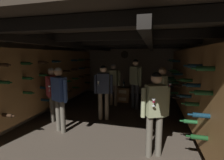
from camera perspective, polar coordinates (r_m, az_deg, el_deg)
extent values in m
plane|color=#473D33|center=(5.06, 0.70, -12.98)|extent=(8.40, 8.40, 0.00)
cube|color=gray|center=(7.90, 6.33, 3.66)|extent=(4.72, 0.06, 2.35)
cube|color=gray|center=(5.76, -22.40, 1.14)|extent=(0.06, 6.40, 2.35)
cube|color=gray|center=(4.77, 29.03, -0.78)|extent=(0.06, 6.40, 2.35)
cube|color=black|center=(4.72, 0.75, 14.91)|extent=(4.72, 6.52, 0.06)
cube|color=black|center=(2.12, -18.63, 18.73)|extent=(4.60, 0.14, 0.16)
cube|color=black|center=(3.38, -5.12, 15.27)|extent=(4.60, 0.14, 0.16)
cube|color=black|center=(4.71, 0.75, 13.46)|extent=(4.60, 0.14, 0.16)
cube|color=black|center=(6.08, 3.97, 12.40)|extent=(4.60, 0.14, 0.16)
cube|color=black|center=(7.46, 5.99, 11.70)|extent=(4.60, 0.14, 0.16)
cube|color=black|center=(5.05, -10.98, 11.74)|extent=(0.12, 6.40, 0.12)
cube|color=black|center=(4.57, 13.74, 11.98)|extent=(0.12, 6.40, 0.12)
cylinder|color=white|center=(7.87, 4.59, 9.12)|extent=(0.34, 0.02, 0.34)
cylinder|color=#2D2314|center=(7.85, 4.58, 9.12)|extent=(0.36, 0.01, 0.36)
cube|color=black|center=(7.85, 4.57, 9.12)|extent=(0.12, 0.01, 0.03)
cube|color=black|center=(7.85, 4.57, 9.12)|extent=(0.03, 0.01, 0.18)
cube|color=olive|center=(5.78, -19.99, 1.04)|extent=(0.32, 5.50, 1.80)
cylinder|color=black|center=(4.15, -33.67, -10.53)|extent=(0.28, 0.07, 0.07)
cylinder|color=black|center=(4.02, -31.97, -10.96)|extent=(0.07, 0.03, 0.03)
cylinder|color=#0F2838|center=(5.00, -23.17, -6.62)|extent=(0.28, 0.07, 0.07)
cylinder|color=#0F2838|center=(4.89, -21.54, -6.84)|extent=(0.07, 0.03, 0.03)
cylinder|color=#143819|center=(5.49, -19.17, -5.04)|extent=(0.28, 0.07, 0.07)
cylinder|color=#143819|center=(5.40, -17.62, -5.20)|extent=(0.07, 0.03, 0.03)
cylinder|color=black|center=(5.99, -15.95, -3.75)|extent=(0.28, 0.07, 0.07)
cylinder|color=black|center=(5.91, -14.48, -3.87)|extent=(0.07, 0.03, 0.03)
cylinder|color=#143819|center=(6.51, -13.25, -2.66)|extent=(0.28, 0.07, 0.07)
cylinder|color=#143819|center=(6.43, -11.87, -2.75)|extent=(0.07, 0.03, 0.03)
cylinder|color=#143819|center=(7.59, -8.99, -0.92)|extent=(0.28, 0.07, 0.07)
cylinder|color=#143819|center=(7.52, -7.77, -0.97)|extent=(0.07, 0.03, 0.03)
cylinder|color=#194723|center=(4.46, -28.29, -4.01)|extent=(0.28, 0.07, 0.07)
cylinder|color=#194723|center=(4.34, -26.59, -4.21)|extent=(0.07, 0.03, 0.03)
cylinder|color=#0F2838|center=(4.92, -23.44, -2.57)|extent=(0.28, 0.07, 0.07)
cylinder|color=#0F2838|center=(4.81, -21.79, -2.70)|extent=(0.07, 0.03, 0.03)
cylinder|color=#0F2838|center=(5.40, -19.49, -1.38)|extent=(0.28, 0.07, 0.07)
cylinder|color=#0F2838|center=(5.30, -17.92, -1.48)|extent=(0.07, 0.03, 0.03)
cylinder|color=#194723|center=(5.92, -16.13, -0.36)|extent=(0.28, 0.07, 0.07)
cylinder|color=#194723|center=(5.83, -14.65, -0.43)|extent=(0.07, 0.03, 0.03)
cylinder|color=#194723|center=(6.44, -13.39, 0.47)|extent=(0.28, 0.07, 0.07)
cylinder|color=#194723|center=(6.37, -11.99, 0.42)|extent=(0.07, 0.03, 0.03)
cylinder|color=black|center=(6.98, -11.08, 1.17)|extent=(0.28, 0.07, 0.07)
cylinder|color=black|center=(6.90, -9.77, 1.13)|extent=(0.07, 0.03, 0.03)
cylinder|color=black|center=(7.52, -9.11, 1.77)|extent=(0.28, 0.07, 0.07)
cylinder|color=black|center=(7.45, -7.87, 1.73)|extent=(0.07, 0.03, 0.03)
cylinder|color=#194723|center=(3.99, -34.47, -0.65)|extent=(0.28, 0.07, 0.07)
cylinder|color=#194723|center=(3.86, -32.76, -0.77)|extent=(0.07, 0.03, 0.03)
cylinder|color=#194723|center=(4.41, -28.48, 0.60)|extent=(0.28, 0.07, 0.07)
cylinder|color=#194723|center=(4.30, -26.77, 0.53)|extent=(0.07, 0.03, 0.03)
cylinder|color=#194723|center=(4.86, -23.71, 1.59)|extent=(0.28, 0.07, 0.07)
cylinder|color=#194723|center=(4.76, -22.05, 1.55)|extent=(0.07, 0.03, 0.03)
cylinder|color=#0F2838|center=(5.35, -19.71, 2.41)|extent=(0.28, 0.07, 0.07)
cylinder|color=#0F2838|center=(5.25, -18.13, 2.38)|extent=(0.07, 0.03, 0.03)
cylinder|color=black|center=(5.87, -16.29, 3.11)|extent=(0.28, 0.07, 0.07)
cylinder|color=black|center=(5.79, -14.80, 3.09)|extent=(0.07, 0.03, 0.03)
cylinder|color=black|center=(6.39, -13.56, 3.65)|extent=(0.28, 0.07, 0.07)
cylinder|color=black|center=(6.31, -12.16, 3.63)|extent=(0.07, 0.03, 0.03)
cylinder|color=#0F2838|center=(6.95, -11.13, 4.13)|extent=(0.28, 0.07, 0.07)
cylinder|color=#0F2838|center=(6.88, -9.81, 4.11)|extent=(0.07, 0.03, 0.03)
cylinder|color=black|center=(7.48, -9.18, 4.50)|extent=(0.28, 0.07, 0.07)
cylinder|color=black|center=(7.42, -7.94, 4.49)|extent=(0.07, 0.03, 0.03)
cylinder|color=black|center=(3.96, -34.84, 4.52)|extent=(0.28, 0.07, 0.07)
cylinder|color=black|center=(3.83, -33.12, 4.57)|extent=(0.07, 0.03, 0.03)
cylinder|color=#143819|center=(4.38, -28.82, 5.27)|extent=(0.28, 0.07, 0.07)
cylinder|color=#143819|center=(4.26, -27.10, 5.32)|extent=(0.07, 0.03, 0.03)
cylinder|color=black|center=(4.83, -24.02, 5.82)|extent=(0.28, 0.07, 0.07)
cylinder|color=black|center=(4.72, -22.34, 5.87)|extent=(0.07, 0.03, 0.03)
cylinder|color=#0F2838|center=(5.34, -19.81, 6.28)|extent=(0.28, 0.07, 0.07)
cylinder|color=#0F2838|center=(5.24, -18.22, 6.32)|extent=(0.07, 0.03, 0.03)
cylinder|color=#0F2838|center=(6.38, -13.63, 6.88)|extent=(0.28, 0.07, 0.07)
cylinder|color=#0F2838|center=(6.30, -12.22, 6.91)|extent=(0.07, 0.03, 0.03)
cylinder|color=#194723|center=(6.92, -11.26, 7.09)|extent=(0.28, 0.07, 0.07)
cylinder|color=#194723|center=(6.85, -9.93, 7.11)|extent=(0.07, 0.03, 0.03)
cylinder|color=black|center=(7.47, -9.23, 7.26)|extent=(0.28, 0.07, 0.07)
cylinder|color=black|center=(7.40, -7.98, 7.28)|extent=(0.07, 0.03, 0.03)
cube|color=olive|center=(5.83, -18.40, -6.03)|extent=(0.02, 5.50, 0.02)
cube|color=olive|center=(5.75, -18.57, -2.56)|extent=(0.02, 5.50, 0.02)
cube|color=olive|center=(5.69, -18.75, 0.99)|extent=(0.02, 5.50, 0.02)
cube|color=olive|center=(5.66, -18.93, 4.61)|extent=(0.02, 5.50, 0.02)
cube|color=olive|center=(5.64, -19.11, 8.25)|extent=(0.02, 5.50, 0.02)
cube|color=olive|center=(4.88, 26.42, -0.70)|extent=(0.32, 5.50, 1.80)
cylinder|color=#143819|center=(2.97, 29.22, -17.63)|extent=(0.28, 0.07, 0.07)
cylinder|color=#143819|center=(2.93, 25.75, -17.74)|extent=(0.07, 0.03, 0.03)
cylinder|color=#194723|center=(3.52, 26.67, -13.30)|extent=(0.28, 0.07, 0.07)
cylinder|color=#194723|center=(3.48, 23.78, -13.32)|extent=(0.07, 0.03, 0.03)
cylinder|color=black|center=(5.22, 22.55, -5.93)|extent=(0.28, 0.07, 0.07)
cylinder|color=black|center=(5.20, 20.63, -5.88)|extent=(0.07, 0.03, 0.03)
cylinder|color=#194723|center=(5.82, 21.72, -4.41)|extent=(0.28, 0.07, 0.07)
cylinder|color=#194723|center=(5.80, 20.00, -4.35)|extent=(0.07, 0.03, 0.03)
cylinder|color=#0F2838|center=(7.00, 20.52, -2.19)|extent=(0.28, 0.07, 0.07)
cylinder|color=#0F2838|center=(6.98, 19.09, -2.14)|extent=(0.07, 0.03, 0.03)
cylinder|color=#0F2838|center=(2.84, 29.77, -11.06)|extent=(0.28, 0.07, 0.07)
cylinder|color=#0F2838|center=(2.80, 26.25, -11.09)|extent=(0.07, 0.03, 0.03)
cylinder|color=#194723|center=(3.39, 27.14, -7.72)|extent=(0.28, 0.07, 0.07)
cylinder|color=#194723|center=(3.36, 24.21, -7.69)|extent=(0.07, 0.03, 0.03)
cylinder|color=#0F2838|center=(3.97, 25.25, -5.28)|extent=(0.28, 0.07, 0.07)
cylinder|color=#0F2838|center=(3.94, 22.74, -5.22)|extent=(0.07, 0.03, 0.03)
cylinder|color=black|center=(5.15, 22.78, -2.03)|extent=(0.28, 0.07, 0.07)
cylinder|color=black|center=(5.13, 20.84, -1.97)|extent=(0.07, 0.03, 0.03)
cylinder|color=#194723|center=(5.76, 21.91, -0.90)|extent=(0.28, 0.07, 0.07)
cylinder|color=#194723|center=(5.74, 20.18, -0.84)|extent=(0.07, 0.03, 0.03)
cylinder|color=#194723|center=(6.35, 21.23, 0.00)|extent=(0.28, 0.07, 0.07)
cylinder|color=#194723|center=(6.34, 19.66, 0.06)|extent=(0.07, 0.03, 0.03)
cylinder|color=#143819|center=(6.94, 20.68, 0.73)|extent=(0.28, 0.07, 0.07)
cylinder|color=#143819|center=(6.93, 19.24, 0.79)|extent=(0.07, 0.03, 0.03)
cylinder|color=#194723|center=(2.73, 30.44, -4.02)|extent=(0.28, 0.07, 0.07)
cylinder|color=#194723|center=(2.68, 26.84, -3.94)|extent=(0.07, 0.03, 0.03)
cylinder|color=#0F2838|center=(3.32, 27.53, -1.69)|extent=(0.28, 0.07, 0.07)
cylinder|color=#0F2838|center=(3.29, 24.56, -1.59)|extent=(0.07, 0.03, 0.03)
cylinder|color=#143819|center=(3.92, 25.55, -0.09)|extent=(0.28, 0.07, 0.07)
cylinder|color=#143819|center=(3.89, 23.02, 0.00)|extent=(0.07, 0.03, 0.03)
cylinder|color=#0F2838|center=(5.11, 23.01, 1.95)|extent=(0.28, 0.07, 0.07)
cylinder|color=#0F2838|center=(5.08, 21.06, 2.03)|extent=(0.07, 0.03, 0.03)
cylinder|color=#143819|center=(5.70, 22.14, 2.64)|extent=(0.28, 0.07, 0.07)
cylinder|color=#143819|center=(5.68, 20.39, 2.72)|extent=(0.07, 0.03, 0.03)
cylinder|color=#143819|center=(6.32, 21.41, 3.23)|extent=(0.28, 0.07, 0.07)
cylinder|color=#143819|center=(6.30, 19.83, 3.30)|extent=(0.07, 0.03, 0.03)
cylinder|color=#194723|center=(2.69, 30.96, 3.54)|extent=(0.28, 0.07, 0.07)
cylinder|color=#194723|center=(2.65, 27.32, 3.75)|extent=(0.07, 0.03, 0.03)
cylinder|color=#0F2838|center=(3.28, 28.02, 4.49)|extent=(0.28, 0.07, 0.07)
cylinder|color=#0F2838|center=(3.24, 25.00, 4.66)|extent=(0.07, 0.03, 0.03)
cylinder|color=#0F2838|center=(5.70, 22.33, 6.27)|extent=(0.28, 0.07, 0.07)
cylinder|color=#0F2838|center=(5.67, 20.57, 6.36)|extent=(0.07, 0.03, 0.03)
cylinder|color=#194723|center=(6.28, 21.61, 6.48)|extent=(0.28, 0.07, 0.07)
cylinder|color=#194723|center=(6.26, 20.02, 6.57)|extent=(0.07, 0.03, 0.03)
cylinder|color=#0F2838|center=(6.90, 20.99, 6.67)|extent=(0.28, 0.07, 0.07)
cylinder|color=#0F2838|center=(6.88, 19.54, 6.75)|extent=(0.07, 0.03, 0.03)
cube|color=olive|center=(5.01, 24.15, -8.80)|extent=(0.02, 5.50, 0.02)
cube|color=olive|center=(4.91, 24.42, -4.79)|extent=(0.02, 5.50, 0.02)
cube|color=olive|center=(4.85, 24.69, -0.64)|extent=(0.02, 5.50, 0.02)
cube|color=olive|center=(4.81, 24.96, 3.60)|extent=(0.02, 5.50, 0.02)
cube|color=olive|center=(4.79, 25.24, 7.88)|extent=(0.02, 5.50, 0.02)
cube|color=olive|center=(6.56, 4.06, -6.47)|extent=(0.52, 0.34, 0.30)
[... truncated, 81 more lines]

